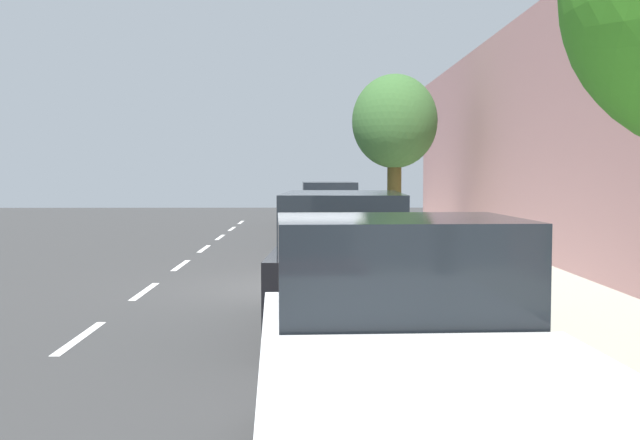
% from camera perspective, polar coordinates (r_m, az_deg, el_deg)
% --- Properties ---
extents(ground, '(71.99, 71.99, 0.00)m').
position_cam_1_polar(ground, '(15.37, -1.40, -5.03)').
color(ground, '#353535').
extents(sidewalk, '(3.78, 44.99, 0.15)m').
position_cam_1_polar(sidewalk, '(15.79, 12.71, -4.61)').
color(sidewalk, '#A0A291').
rests_on(sidewalk, ground).
extents(curb_edge, '(0.16, 44.99, 0.15)m').
position_cam_1_polar(curb_edge, '(15.45, 5.56, -4.72)').
color(curb_edge, gray).
rests_on(curb_edge, ground).
extents(lane_stripe_centre, '(0.14, 44.20, 0.01)m').
position_cam_1_polar(lane_stripe_centre, '(15.31, -12.78, -5.13)').
color(lane_stripe_centre, white).
rests_on(lane_stripe_centre, ground).
extents(lane_stripe_bike_edge, '(0.12, 44.99, 0.01)m').
position_cam_1_polar(lane_stripe_bike_edge, '(15.37, 0.09, -5.01)').
color(lane_stripe_bike_edge, white).
rests_on(lane_stripe_bike_edge, ground).
extents(building_facade, '(0.50, 44.99, 6.44)m').
position_cam_1_polar(building_facade, '(16.30, 20.25, 6.59)').
color(building_facade, tan).
rests_on(building_facade, ground).
extents(parked_pickup_white_second, '(2.20, 5.38, 1.95)m').
position_cam_1_polar(parked_pickup_white_second, '(4.97, 7.23, -12.54)').
color(parked_pickup_white_second, white).
rests_on(parked_pickup_white_second, ground).
extents(parked_suv_black_mid, '(2.13, 4.78, 1.99)m').
position_cam_1_polar(parked_suv_black_mid, '(11.31, 1.70, -2.85)').
color(parked_suv_black_mid, black).
rests_on(parked_suv_black_mid, ground).
extents(parked_suv_silver_far, '(2.04, 4.74, 1.99)m').
position_cam_1_polar(parked_suv_silver_far, '(24.99, 0.64, 0.61)').
color(parked_suv_silver_far, '#B7BABF').
rests_on(parked_suv_silver_far, ground).
extents(parked_sedan_dark_blue_farthest, '(1.93, 4.45, 1.52)m').
position_cam_1_polar(parked_sedan_dark_blue_farthest, '(33.53, 0.20, 0.86)').
color(parked_sedan_dark_blue_farthest, navy).
rests_on(parked_sedan_dark_blue_farthest, ground).
extents(bicycle_at_curb, '(1.20, 1.35, 0.78)m').
position_cam_1_polar(bicycle_at_curb, '(18.83, 2.98, -2.29)').
color(bicycle_at_curb, black).
rests_on(bicycle_at_curb, ground).
extents(cyclist_with_backpack, '(0.56, 0.52, 1.79)m').
position_cam_1_polar(cyclist_with_backpack, '(18.36, 3.73, -0.19)').
color(cyclist_with_backpack, '#C6B284').
rests_on(cyclist_with_backpack, ground).
extents(street_tree_far_end, '(2.82, 2.82, 5.39)m').
position_cam_1_polar(street_tree_far_end, '(25.88, 5.52, 7.12)').
color(street_tree_far_end, '#50461F').
rests_on(street_tree_far_end, sidewalk).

